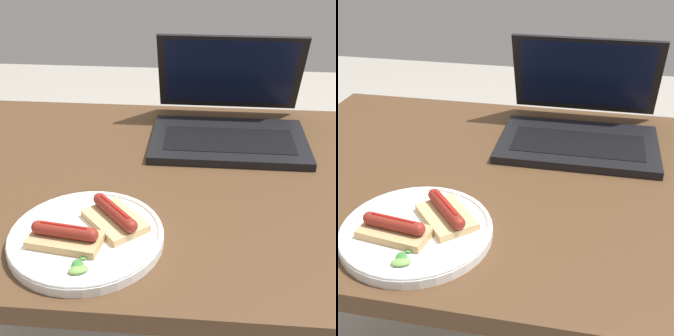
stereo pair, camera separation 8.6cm
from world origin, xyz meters
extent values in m
cube|color=#4C331E|center=(0.00, 0.00, 0.69)|extent=(1.20, 0.76, 0.04)
cylinder|color=#4C331E|center=(-0.52, 0.30, 0.34)|extent=(0.05, 0.05, 0.68)
cube|color=black|center=(0.07, 0.15, 0.72)|extent=(0.35, 0.23, 0.02)
cube|color=black|center=(0.07, 0.14, 0.73)|extent=(0.29, 0.13, 0.00)
cube|color=black|center=(0.07, 0.31, 0.83)|extent=(0.35, 0.09, 0.21)
cube|color=#0C1433|center=(0.07, 0.31, 0.83)|extent=(0.32, 0.07, 0.18)
cylinder|color=white|center=(-0.17, -0.23, 0.72)|extent=(0.25, 0.25, 0.02)
torus|color=white|center=(-0.17, -0.23, 0.73)|extent=(0.25, 0.25, 0.01)
cube|color=tan|center=(-0.20, -0.25, 0.73)|extent=(0.12, 0.07, 0.01)
cylinder|color=maroon|center=(-0.20, -0.25, 0.75)|extent=(0.09, 0.03, 0.02)
sphere|color=maroon|center=(-0.15, -0.26, 0.75)|extent=(0.02, 0.02, 0.02)
sphere|color=maroon|center=(-0.24, -0.25, 0.75)|extent=(0.02, 0.02, 0.02)
cylinder|color=red|center=(-0.20, -0.25, 0.76)|extent=(0.08, 0.02, 0.00)
cube|color=tan|center=(-0.13, -0.20, 0.73)|extent=(0.13, 0.13, 0.01)
cylinder|color=maroon|center=(-0.13, -0.20, 0.75)|extent=(0.08, 0.09, 0.02)
sphere|color=maroon|center=(-0.16, -0.16, 0.75)|extent=(0.02, 0.02, 0.02)
sphere|color=maroon|center=(-0.10, -0.23, 0.75)|extent=(0.02, 0.02, 0.02)
cylinder|color=red|center=(-0.13, -0.20, 0.76)|extent=(0.06, 0.07, 0.01)
ellipsoid|color=#4C8E3D|center=(-0.16, -0.29, 0.73)|extent=(0.02, 0.02, 0.01)
ellipsoid|color=#4C8E3D|center=(-0.17, -0.31, 0.73)|extent=(0.02, 0.03, 0.00)
ellipsoid|color=#709E4C|center=(-0.16, -0.32, 0.73)|extent=(0.03, 0.03, 0.01)
ellipsoid|color=#4C8E3D|center=(-0.16, -0.31, 0.73)|extent=(0.02, 0.02, 0.00)
ellipsoid|color=#387A33|center=(-0.16, -0.31, 0.73)|extent=(0.03, 0.03, 0.01)
camera|label=1|loc=(0.02, -0.82, 1.19)|focal=50.00mm
camera|label=2|loc=(0.10, -0.81, 1.19)|focal=50.00mm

